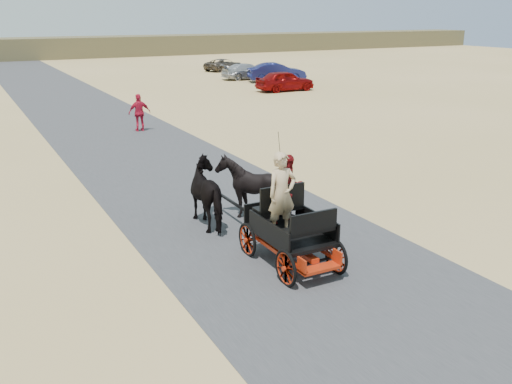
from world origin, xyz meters
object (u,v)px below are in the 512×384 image
pedestrian (139,113)px  car_d (224,65)px  car_b (277,72)px  car_c (248,71)px  horse_left (212,194)px  car_a (285,81)px  carriage (290,248)px  horse_right (250,188)px

pedestrian → car_d: pedestrian is taller
car_b → pedestrian: bearing=148.8°
car_b → car_c: size_ratio=1.03×
horse_left → car_d: horse_left is taller
horse_left → car_b: 31.86m
pedestrian → car_a: 15.93m
car_a → car_d: 15.19m
car_a → car_c: size_ratio=0.95×
carriage → horse_left: bearing=100.4°
carriage → car_c: car_c is taller
horse_left → car_d: 40.70m
horse_right → car_c: horse_right is taller
horse_right → car_a: (14.02, 21.78, -0.14)m
pedestrian → car_b: size_ratio=0.38×
car_b → car_d: car_b is taller
car_b → car_d: size_ratio=1.12×
car_b → horse_left: bearing=163.5°
car_c → pedestrian: bearing=142.2°
horse_left → pedestrian: (1.98, 12.78, 0.02)m
pedestrian → car_d: size_ratio=0.43×
carriage → pedestrian: 15.85m
pedestrian → car_d: 28.54m
horse_left → car_a: horse_left is taller
car_c → car_d: size_ratio=1.09×
car_b → horse_right: bearing=165.2°
horse_left → car_b: (17.32, 26.74, -0.11)m
carriage → car_b: bearing=60.6°
pedestrian → car_c: size_ratio=0.39×
pedestrian → car_c: bearing=-127.9°
carriage → horse_right: size_ratio=1.41×
carriage → car_a: size_ratio=0.58×
carriage → pedestrian: pedestrian is taller
horse_right → car_d: (16.30, 36.80, -0.29)m
car_c → car_d: (1.23, 7.30, -0.08)m
horse_right → pedestrian: pedestrian is taller
carriage → horse_left: 3.09m
car_a → car_c: (1.04, 7.71, -0.07)m
pedestrian → horse_left: bearing=83.6°
horse_right → car_c: 33.12m
car_a → pedestrian: bearing=124.1°
car_d → horse_left: bearing=135.4°
car_b → carriage: bearing=167.1°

